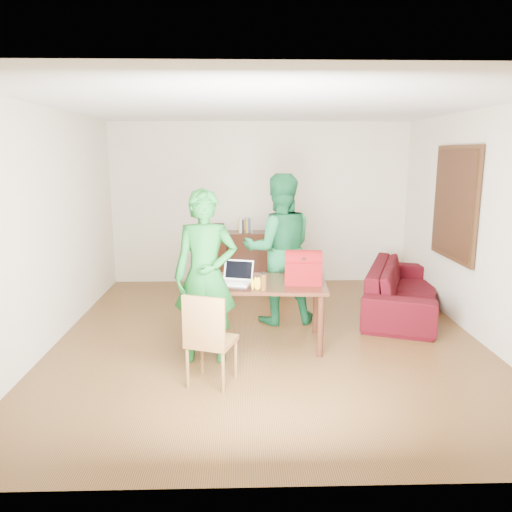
{
  "coord_description": "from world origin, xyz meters",
  "views": [
    {
      "loc": [
        -0.31,
        -5.69,
        2.19
      ],
      "look_at": [
        -0.14,
        0.04,
        1.0
      ],
      "focal_mm": 35.0,
      "sensor_mm": 36.0,
      "label": 1
    }
  ],
  "objects_px": {
    "person_far": "(279,249)",
    "bottle": "(264,281)",
    "table": "(256,289)",
    "sofa": "(404,288)",
    "person_near": "(206,276)",
    "red_bag": "(303,271)",
    "chair": "(211,357)",
    "laptop": "(235,280)"
  },
  "relations": [
    {
      "from": "person_far",
      "to": "bottle",
      "type": "relative_size",
      "value": 10.04
    },
    {
      "from": "table",
      "to": "sofa",
      "type": "relative_size",
      "value": 0.72
    },
    {
      "from": "table",
      "to": "person_far",
      "type": "distance_m",
      "value": 0.9
    },
    {
      "from": "person_far",
      "to": "bottle",
      "type": "bearing_deg",
      "value": 72.65
    },
    {
      "from": "table",
      "to": "bottle",
      "type": "xyz_separation_m",
      "value": [
        0.07,
        -0.35,
        0.19
      ]
    },
    {
      "from": "person_near",
      "to": "person_far",
      "type": "bearing_deg",
      "value": 56.89
    },
    {
      "from": "person_near",
      "to": "red_bag",
      "type": "height_order",
      "value": "person_near"
    },
    {
      "from": "chair",
      "to": "person_near",
      "type": "bearing_deg",
      "value": 117.41
    },
    {
      "from": "chair",
      "to": "table",
      "type": "bearing_deg",
      "value": 85.42
    },
    {
      "from": "person_far",
      "to": "sofa",
      "type": "height_order",
      "value": "person_far"
    },
    {
      "from": "table",
      "to": "laptop",
      "type": "bearing_deg",
      "value": -156.83
    },
    {
      "from": "red_bag",
      "to": "sofa",
      "type": "height_order",
      "value": "red_bag"
    },
    {
      "from": "person_near",
      "to": "laptop",
      "type": "distance_m",
      "value": 0.48
    },
    {
      "from": "laptop",
      "to": "sofa",
      "type": "xyz_separation_m",
      "value": [
        2.34,
        1.22,
        -0.45
      ]
    },
    {
      "from": "person_far",
      "to": "red_bag",
      "type": "relative_size",
      "value": 4.73
    },
    {
      "from": "table",
      "to": "chair",
      "type": "distance_m",
      "value": 1.2
    },
    {
      "from": "laptop",
      "to": "bottle",
      "type": "relative_size",
      "value": 2.07
    },
    {
      "from": "table",
      "to": "red_bag",
      "type": "distance_m",
      "value": 0.59
    },
    {
      "from": "chair",
      "to": "person_near",
      "type": "height_order",
      "value": "person_near"
    },
    {
      "from": "table",
      "to": "sofa",
      "type": "xyz_separation_m",
      "value": [
        2.09,
        1.14,
        -0.32
      ]
    },
    {
      "from": "person_far",
      "to": "laptop",
      "type": "height_order",
      "value": "person_far"
    },
    {
      "from": "chair",
      "to": "laptop",
      "type": "height_order",
      "value": "laptop"
    },
    {
      "from": "chair",
      "to": "person_far",
      "type": "xyz_separation_m",
      "value": [
        0.78,
        1.82,
        0.7
      ]
    },
    {
      "from": "table",
      "to": "chair",
      "type": "height_order",
      "value": "chair"
    },
    {
      "from": "person_near",
      "to": "bottle",
      "type": "relative_size",
      "value": 9.51
    },
    {
      "from": "table",
      "to": "person_far",
      "type": "bearing_deg",
      "value": 72.47
    },
    {
      "from": "red_bag",
      "to": "sofa",
      "type": "xyz_separation_m",
      "value": [
        1.57,
        1.24,
        -0.56
      ]
    },
    {
      "from": "laptop",
      "to": "red_bag",
      "type": "xyz_separation_m",
      "value": [
        0.77,
        -0.02,
        0.11
      ]
    },
    {
      "from": "person_near",
      "to": "person_far",
      "type": "distance_m",
      "value": 1.5
    },
    {
      "from": "chair",
      "to": "red_bag",
      "type": "height_order",
      "value": "red_bag"
    },
    {
      "from": "table",
      "to": "laptop",
      "type": "xyz_separation_m",
      "value": [
        -0.25,
        -0.08,
        0.14
      ]
    },
    {
      "from": "person_far",
      "to": "red_bag",
      "type": "distance_m",
      "value": 0.92
    },
    {
      "from": "table",
      "to": "sofa",
      "type": "height_order",
      "value": "table"
    },
    {
      "from": "chair",
      "to": "sofa",
      "type": "distance_m",
      "value": 3.36
    },
    {
      "from": "table",
      "to": "bottle",
      "type": "height_order",
      "value": "bottle"
    },
    {
      "from": "person_far",
      "to": "bottle",
      "type": "height_order",
      "value": "person_far"
    },
    {
      "from": "bottle",
      "to": "sofa",
      "type": "distance_m",
      "value": 2.56
    },
    {
      "from": "chair",
      "to": "laptop",
      "type": "xyz_separation_m",
      "value": [
        0.22,
        0.96,
        0.52
      ]
    },
    {
      "from": "laptop",
      "to": "bottle",
      "type": "xyz_separation_m",
      "value": [
        0.31,
        -0.26,
        0.05
      ]
    },
    {
      "from": "chair",
      "to": "red_bag",
      "type": "distance_m",
      "value": 1.5
    },
    {
      "from": "person_near",
      "to": "red_bag",
      "type": "distance_m",
      "value": 1.12
    },
    {
      "from": "person_far",
      "to": "sofa",
      "type": "relative_size",
      "value": 0.85
    }
  ]
}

